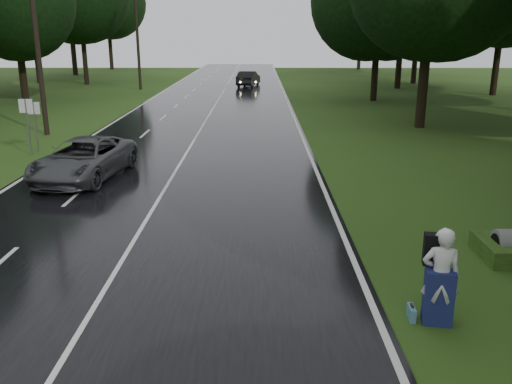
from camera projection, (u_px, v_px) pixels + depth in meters
ground at (94, 310)px, 11.12m from camera, size 160.00×160.00×0.00m
road at (198, 134)px, 30.28m from camera, size 12.00×140.00×0.04m
lane_center at (198, 134)px, 30.27m from camera, size 0.12×140.00×0.01m
grey_car at (84, 159)px, 20.81m from camera, size 3.36×5.87×1.54m
far_car at (248, 79)px, 57.14m from camera, size 2.56×4.97×1.56m
hitchhiker at (440, 279)px, 10.39m from camera, size 0.80×0.74×2.00m
suitcase at (411, 313)px, 10.72m from camera, size 0.13×0.40×0.28m
utility_pole_mid at (47, 135)px, 30.23m from camera, size 1.80×0.28×10.24m
utility_pole_far at (141, 90)px, 54.17m from camera, size 1.80×0.28×10.39m
road_sign_a at (32, 155)px, 25.09m from camera, size 0.63×0.10×2.62m
road_sign_b at (39, 152)px, 25.88m from camera, size 0.57×0.10×2.39m
tree_left_e at (26, 102)px, 44.57m from camera, size 8.47×8.47×13.24m
tree_left_f at (87, 84)px, 59.51m from camera, size 10.65×10.65×16.64m
tree_right_d at (419, 127)px, 32.55m from camera, size 9.60×9.60×15.00m
tree_right_e at (373, 101)px, 45.37m from camera, size 8.46×8.46×13.21m
tree_right_f at (397, 88)px, 55.26m from camera, size 9.18×9.18×14.34m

